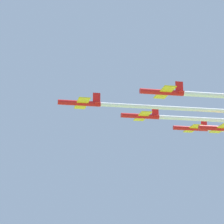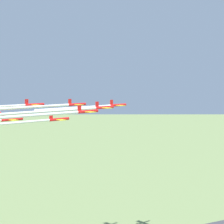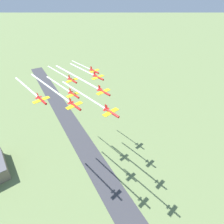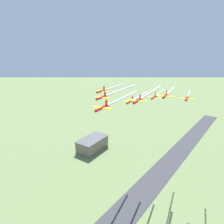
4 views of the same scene
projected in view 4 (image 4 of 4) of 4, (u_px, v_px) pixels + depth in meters
hangar at (92, 144)px, 198.15m from camera, size 36.04×20.69×13.64m
jet_0 at (102, 108)px, 79.76m from camera, size 10.73×10.21×3.58m
jet_1 at (138, 101)px, 90.62m from camera, size 10.73×10.21×3.58m
jet_2 at (102, 97)px, 99.88m from camera, size 10.73×10.21×3.58m
jet_3 at (165, 96)px, 101.62m from camera, size 10.73×10.21×3.58m
jet_4 at (130, 102)px, 112.42m from camera, size 10.73×10.21×3.58m
jet_5 at (101, 91)px, 120.13m from camera, size 10.73×10.21×3.58m
jet_6 at (187, 99)px, 113.86m from camera, size 10.73×10.21×3.58m
jet_7 at (154, 97)px, 123.37m from camera, size 10.73×10.21×3.58m
smoke_trail_0 at (125, 97)px, 102.83m from camera, size 43.84×6.12×1.01m
smoke_trail_1 at (153, 91)px, 117.79m from camera, size 53.38×7.43×1.21m
smoke_trail_2 at (123, 90)px, 126.27m from camera, size 51.57×7.12×1.11m
smoke_trail_3 at (171, 91)px, 119.25m from camera, size 31.22×4.65×1.02m
smoke_trail_4 at (141, 96)px, 130.90m from camera, size 33.21×4.89×1.03m
smoke_trail_5 at (115, 87)px, 139.61m from camera, size 35.54×5.28×1.15m
smoke_trail_6 at (189, 94)px, 130.11m from camera, size 27.99×4.04×0.78m
smoke_trail_7 at (160, 92)px, 142.14m from camera, size 33.85×4.78×0.84m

